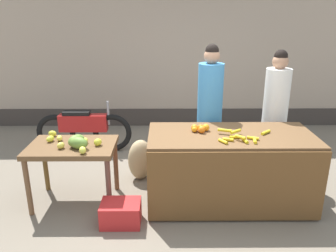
{
  "coord_description": "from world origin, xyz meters",
  "views": [
    {
      "loc": [
        -0.23,
        -3.68,
        2.25
      ],
      "look_at": [
        -0.2,
        0.15,
        0.94
      ],
      "focal_mm": 35.64,
      "sensor_mm": 36.0,
      "label": 1
    }
  ],
  "objects_px": {
    "parked_motorcycle": "(84,129)",
    "produce_crate": "(121,213)",
    "vendor_woman_blue_shirt": "(209,113)",
    "produce_sack": "(140,160)",
    "vendor_woman_white_shirt": "(275,114)"
  },
  "relations": [
    {
      "from": "vendor_woman_white_shirt",
      "to": "vendor_woman_blue_shirt",
      "type": "bearing_deg",
      "value": -176.51
    },
    {
      "from": "vendor_woman_white_shirt",
      "to": "produce_crate",
      "type": "height_order",
      "value": "vendor_woman_white_shirt"
    },
    {
      "from": "vendor_woman_blue_shirt",
      "to": "produce_sack",
      "type": "bearing_deg",
      "value": -174.3
    },
    {
      "from": "vendor_woman_blue_shirt",
      "to": "vendor_woman_white_shirt",
      "type": "bearing_deg",
      "value": 3.49
    },
    {
      "from": "parked_motorcycle",
      "to": "vendor_woman_white_shirt",
      "type": "bearing_deg",
      "value": -16.51
    },
    {
      "from": "parked_motorcycle",
      "to": "produce_crate",
      "type": "relative_size",
      "value": 3.64
    },
    {
      "from": "vendor_woman_white_shirt",
      "to": "produce_sack",
      "type": "bearing_deg",
      "value": -175.38
    },
    {
      "from": "parked_motorcycle",
      "to": "produce_sack",
      "type": "height_order",
      "value": "parked_motorcycle"
    },
    {
      "from": "parked_motorcycle",
      "to": "produce_crate",
      "type": "xyz_separation_m",
      "value": [
        0.88,
        -2.09,
        -0.27
      ]
    },
    {
      "from": "vendor_woman_blue_shirt",
      "to": "parked_motorcycle",
      "type": "relative_size",
      "value": 1.17
    },
    {
      "from": "produce_crate",
      "to": "vendor_woman_blue_shirt",
      "type": "bearing_deg",
      "value": 46.7
    },
    {
      "from": "vendor_woman_blue_shirt",
      "to": "produce_sack",
      "type": "height_order",
      "value": "vendor_woman_blue_shirt"
    },
    {
      "from": "parked_motorcycle",
      "to": "produce_crate",
      "type": "height_order",
      "value": "parked_motorcycle"
    },
    {
      "from": "vendor_woman_blue_shirt",
      "to": "parked_motorcycle",
      "type": "xyz_separation_m",
      "value": [
        -1.98,
        0.92,
        -0.54
      ]
    },
    {
      "from": "vendor_woman_blue_shirt",
      "to": "produce_sack",
      "type": "relative_size",
      "value": 3.22
    }
  ]
}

